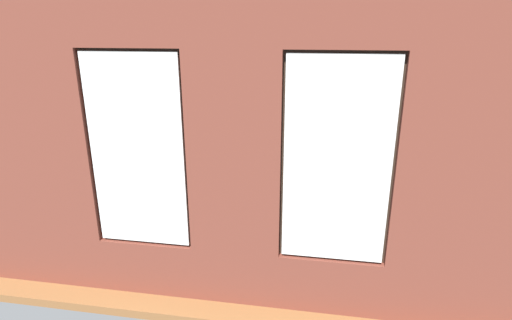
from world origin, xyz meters
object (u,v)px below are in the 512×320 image
at_px(cup_ceramic, 216,190).
at_px(remote_silver, 243,190).
at_px(coffee_table, 244,194).
at_px(potted_plant_foreground_right, 155,142).
at_px(couch_left, 444,226).
at_px(potted_plant_corner_far_left, 487,247).
at_px(candle_jar, 234,185).
at_px(potted_plant_mid_room_small, 303,176).
at_px(couch_by_window, 189,239).
at_px(tv_flatscreen, 102,151).
at_px(potted_plant_near_tv, 103,178).
at_px(potted_plant_corner_near_left, 419,157).
at_px(potted_plant_between_couches, 306,231).
at_px(media_console, 106,183).

xyz_separation_m(cup_ceramic, remote_silver, (-0.42, -0.13, -0.03)).
xyz_separation_m(coffee_table, remote_silver, (0.00, 0.00, 0.06)).
xyz_separation_m(cup_ceramic, potted_plant_foreground_right, (1.88, -2.01, 0.13)).
bearing_deg(couch_left, cup_ceramic, -98.16).
distance_m(couch_left, potted_plant_corner_far_left, 1.08).
bearing_deg(candle_jar, potted_plant_foreground_right, -39.99).
relative_size(couch_left, potted_plant_corner_far_left, 1.92).
bearing_deg(potted_plant_foreground_right, couch_left, 155.33).
xyz_separation_m(potted_plant_corner_far_left, potted_plant_mid_room_small, (2.16, -2.48, -0.21)).
relative_size(potted_plant_mid_room_small, potted_plant_foreground_right, 0.55).
distance_m(potted_plant_corner_far_left, potted_plant_mid_room_small, 3.30).
xyz_separation_m(couch_by_window, potted_plant_corner_far_left, (-3.49, 0.10, 0.28)).
distance_m(potted_plant_mid_room_small, potted_plant_foreground_right, 3.35).
height_order(candle_jar, potted_plant_foreground_right, potted_plant_foreground_right).
bearing_deg(tv_flatscreen, potted_plant_near_tv, 119.34).
relative_size(couch_left, candle_jar, 18.84).
distance_m(potted_plant_corner_near_left, potted_plant_foreground_right, 5.37).
xyz_separation_m(couch_left, potted_plant_between_couches, (1.85, 0.88, 0.23)).
bearing_deg(potted_plant_mid_room_small, tv_flatscreen, 9.40).
relative_size(media_console, potted_plant_foreground_right, 0.96).
distance_m(couch_by_window, potted_plant_corner_far_left, 3.50).
distance_m(potted_plant_between_couches, potted_plant_corner_far_left, 2.01).
height_order(couch_left, potted_plant_corner_far_left, potted_plant_corner_far_left).
bearing_deg(potted_plant_between_couches, potted_plant_corner_far_left, 175.72).
bearing_deg(potted_plant_near_tv, candle_jar, -159.35).
xyz_separation_m(tv_flatscreen, potted_plant_corner_far_left, (-5.66, 1.90, -0.25)).
bearing_deg(potted_plant_foreground_right, potted_plant_corner_near_left, -179.40).
bearing_deg(couch_by_window, remote_silver, -106.49).
height_order(coffee_table, remote_silver, remote_silver).
distance_m(candle_jar, tv_flatscreen, 2.47).
bearing_deg(tv_flatscreen, potted_plant_between_couches, 154.41).
bearing_deg(coffee_table, cup_ceramic, 16.70).
xyz_separation_m(coffee_table, potted_plant_near_tv, (2.06, 0.60, 0.36)).
height_order(couch_by_window, potted_plant_between_couches, potted_plant_between_couches).
relative_size(coffee_table, tv_flatscreen, 1.48).
xyz_separation_m(couch_by_window, potted_plant_corner_near_left, (-3.49, -3.38, 0.22)).
bearing_deg(potted_plant_corner_near_left, potted_plant_near_tv, 26.41).
distance_m(couch_by_window, candle_jar, 1.57).
bearing_deg(tv_flatscreen, potted_plant_corner_far_left, 161.42).
bearing_deg(potted_plant_corner_far_left, potted_plant_near_tv, -10.36).
relative_size(candle_jar, potted_plant_near_tv, 0.08).
relative_size(couch_left, potted_plant_mid_room_small, 3.04).
bearing_deg(tv_flatscreen, media_console, 90.00).
relative_size(candle_jar, potted_plant_between_couches, 0.11).
height_order(cup_ceramic, media_console, cup_ceramic).
bearing_deg(media_console, couch_left, 171.03).
bearing_deg(potted_plant_corner_near_left, potted_plant_foreground_right, 0.60).
relative_size(candle_jar, media_console, 0.09).
distance_m(potted_plant_near_tv, potted_plant_corner_near_left, 5.73).
bearing_deg(potted_plant_near_tv, coffee_table, -163.65).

